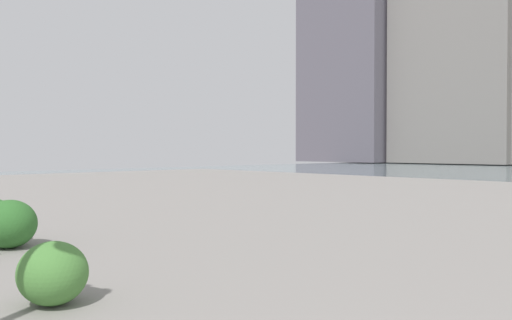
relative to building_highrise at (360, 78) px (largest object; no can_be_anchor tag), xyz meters
name	(u,v)px	position (x,y,z in m)	size (l,w,h in m)	color
building_annex	(460,74)	(-16.07, -0.76, -1.17)	(16.34, 11.24, 27.25)	gray
building_highrise	(360,78)	(0.00, 0.00, 0.00)	(14.89, 14.89, 27.53)	#5B5660
shrub_low	(10,224)	(-36.46, 63.94, -13.36)	(0.95, 0.85, 0.81)	#2D6628
shrub_round	(53,273)	(-39.96, 64.53, -13.43)	(0.78, 0.71, 0.67)	#477F38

